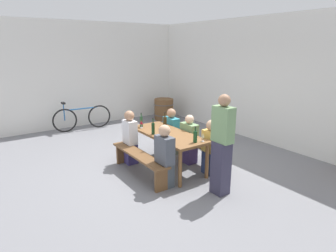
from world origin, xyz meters
TOP-DOWN VIEW (x-y plane):
  - ground_plane at (0.00, 0.00)m, footprint 24.00×24.00m
  - back_wall at (0.00, 3.10)m, footprint 14.00×0.20m
  - side_wall at (-4.39, 0.00)m, footprint 0.20×6.60m
  - tasting_table at (0.00, 0.00)m, footprint 1.84×0.76m
  - bench_near at (0.00, -0.68)m, footprint 1.74×0.30m
  - bench_far at (0.00, 0.68)m, footprint 1.74×0.30m
  - wine_bottle_0 at (0.76, 0.08)m, footprint 0.07×0.07m
  - wine_bottle_1 at (-0.73, -0.20)m, footprint 0.06×0.06m
  - wine_bottle_2 at (-0.43, 0.22)m, footprint 0.08×0.08m
  - wine_bottle_3 at (-0.11, -0.29)m, footprint 0.07×0.07m
  - wine_glass_0 at (-0.65, -0.25)m, footprint 0.08×0.08m
  - wine_glass_1 at (0.80, 0.23)m, footprint 0.06×0.06m
  - seated_guest_near_0 at (-0.65, -0.53)m, footprint 0.33×0.24m
  - seated_guest_near_1 at (0.66, -0.53)m, footprint 0.37×0.24m
  - seated_guest_far_0 at (-0.63, 0.53)m, footprint 0.41×0.24m
  - seated_guest_far_1 at (0.03, 0.53)m, footprint 0.41×0.24m
  - seated_guest_far_2 at (0.71, 0.53)m, footprint 0.35×0.24m
  - standing_host at (1.40, 0.12)m, footprint 0.35×0.24m
  - wine_barrel at (-3.47, 2.23)m, footprint 0.69×0.69m
  - parked_bicycle_0 at (-3.80, -0.52)m, footprint 0.23×1.74m

SIDE VIEW (x-z plane):
  - ground_plane at x=0.00m, z-range 0.00..0.00m
  - bench_near at x=0.00m, z-range 0.12..0.57m
  - bench_far at x=0.00m, z-range 0.12..0.57m
  - wine_barrel at x=-3.47m, z-range 0.00..0.72m
  - parked_bicycle_0 at x=-3.80m, z-range -0.08..0.82m
  - seated_guest_far_1 at x=0.03m, z-range -0.04..1.03m
  - seated_guest_far_0 at x=-0.63m, z-range -0.03..1.05m
  - seated_guest_far_2 at x=0.71m, z-range -0.02..1.08m
  - seated_guest_near_1 at x=0.66m, z-range -0.03..1.13m
  - seated_guest_near_0 at x=-0.65m, z-range -0.02..1.15m
  - tasting_table at x=0.00m, z-range 0.29..1.04m
  - standing_host at x=1.40m, z-range -0.02..1.70m
  - wine_glass_1 at x=0.80m, z-range 0.78..0.94m
  - wine_bottle_0 at x=0.76m, z-range 0.72..1.01m
  - wine_bottle_1 at x=-0.73m, z-range 0.71..1.02m
  - wine_bottle_2 at x=-0.43m, z-range 0.70..1.03m
  - wine_glass_0 at x=-0.65m, z-range 0.79..0.96m
  - wine_bottle_3 at x=-0.11m, z-range 0.71..1.04m
  - back_wall at x=0.00m, z-range 0.00..3.20m
  - side_wall at x=-4.39m, z-range 0.00..3.20m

